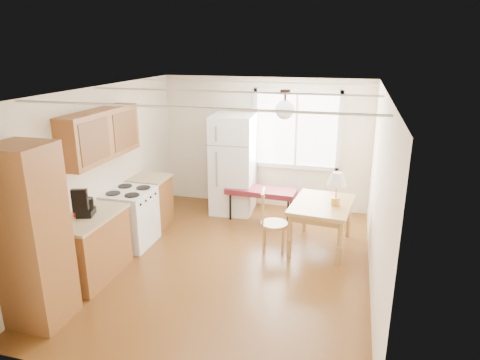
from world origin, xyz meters
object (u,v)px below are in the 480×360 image
(refrigerator, at_px, (233,164))
(dining_table, at_px, (322,209))
(chair, at_px, (268,217))
(bench, at_px, (261,192))

(refrigerator, xyz_separation_m, dining_table, (1.75, -1.11, -0.30))
(refrigerator, distance_m, chair, 1.78)
(refrigerator, xyz_separation_m, chair, (0.97, -1.44, -0.38))
(dining_table, distance_m, chair, 0.85)
(bench, distance_m, chair, 1.23)
(bench, height_order, dining_table, dining_table)
(refrigerator, xyz_separation_m, bench, (0.60, -0.27, -0.41))
(chair, bearing_deg, dining_table, 15.58)
(bench, xyz_separation_m, chair, (0.37, -1.17, 0.03))
(dining_table, bearing_deg, chair, -150.78)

